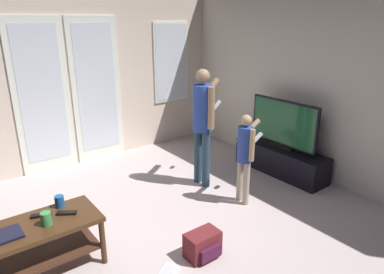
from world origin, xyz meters
name	(u,v)px	position (x,y,z in m)	size (l,w,h in m)	color
ground_plane	(148,256)	(0.00, 0.00, -0.01)	(5.55, 5.24, 0.02)	#C1ADAC
wall_back_with_doors	(54,78)	(0.08, 2.59, 1.32)	(5.55, 0.09, 2.72)	beige
wall_right_plain	(332,81)	(2.74, 0.00, 1.34)	(0.06, 5.24, 2.69)	beige
coffee_table	(36,239)	(-0.85, 0.37, 0.34)	(1.06, 0.50, 0.47)	#412714
tv_stand	(280,160)	(2.44, 0.45, 0.19)	(0.40, 1.37, 0.38)	black
flat_screen_tv	(283,124)	(2.44, 0.45, 0.72)	(0.08, 1.07, 0.68)	black
person_adult	(203,118)	(1.34, 0.85, 0.92)	(0.58, 0.42, 1.53)	#294053
person_child	(245,151)	(1.42, 0.17, 0.65)	(0.47, 0.29, 1.09)	tan
backpack	(203,245)	(0.40, -0.32, 0.12)	(0.32, 0.24, 0.25)	maroon
laptop_closed	(0,237)	(-1.10, 0.34, 0.48)	(0.31, 0.22, 0.02)	black
cup_near_edge	(46,219)	(-0.76, 0.31, 0.53)	(0.09, 0.09, 0.12)	#3C8A47
cup_by_laptop	(59,201)	(-0.58, 0.54, 0.53)	(0.08, 0.08, 0.11)	#1E5197
tv_remote_black	(67,213)	(-0.58, 0.38, 0.49)	(0.17, 0.05, 0.02)	black
dvd_remote_slim	(41,215)	(-0.76, 0.48, 0.49)	(0.17, 0.05, 0.02)	black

